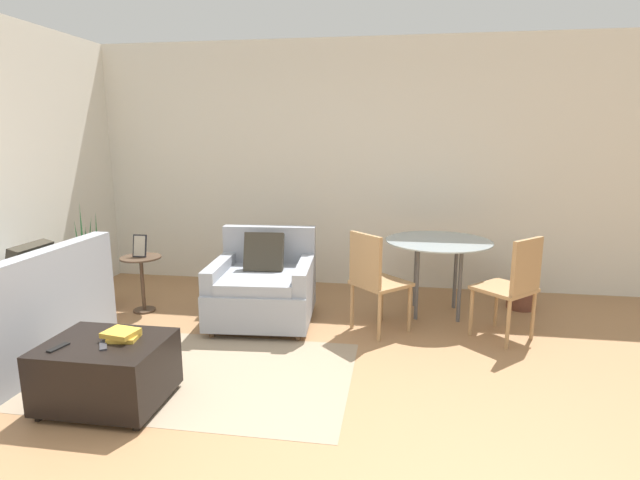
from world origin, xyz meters
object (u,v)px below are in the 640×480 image
at_px(potted_plant, 91,288).
at_px(dining_table, 438,250).
at_px(armchair, 263,287).
at_px(ottoman, 107,370).
at_px(potted_plant_small, 522,292).
at_px(tv_remote_primary, 103,346).
at_px(side_table, 142,273).
at_px(picture_frame, 140,246).
at_px(book_stack, 122,335).
at_px(tv_remote_secondary, 58,347).
at_px(dining_chair_near_right, 514,282).
at_px(dining_chair_near_left, 374,276).

distance_m(potted_plant, dining_table, 3.44).
relative_size(armchair, ottoman, 1.34).
relative_size(armchair, potted_plant_small, 1.46).
xyz_separation_m(tv_remote_primary, side_table, (-0.69, 1.74, -0.05)).
relative_size(armchair, picture_frame, 4.61).
relative_size(book_stack, side_table, 0.41).
relative_size(side_table, dining_table, 0.55).
height_order(tv_remote_secondary, picture_frame, picture_frame).
bearing_deg(ottoman, dining_table, 43.15).
bearing_deg(tv_remote_primary, dining_chair_near_right, 29.42).
distance_m(picture_frame, potted_plant_small, 3.81).
relative_size(tv_remote_secondary, potted_plant, 0.14).
bearing_deg(tv_remote_primary, picture_frame, 111.52).
bearing_deg(potted_plant, ottoman, -53.96).
relative_size(ottoman, picture_frame, 3.43).
distance_m(picture_frame, dining_chair_near_left, 2.29).
height_order(dining_table, dining_chair_near_left, dining_chair_near_left).
bearing_deg(armchair, dining_chair_near_left, -7.13).
relative_size(ottoman, potted_plant_small, 1.09).
height_order(armchair, tv_remote_secondary, armchair).
bearing_deg(dining_chair_near_left, dining_table, 45.00).
xyz_separation_m(tv_remote_secondary, side_table, (-0.43, 1.81, -0.05)).
bearing_deg(ottoman, dining_chair_near_right, 28.06).
relative_size(dining_table, potted_plant_small, 1.47).
bearing_deg(side_table, dining_chair_near_left, -4.76).
bearing_deg(dining_chair_near_left, ottoman, -137.55).
distance_m(tv_remote_secondary, potted_plant, 2.01).
xyz_separation_m(side_table, picture_frame, (0.00, 0.00, 0.28)).
xyz_separation_m(side_table, dining_chair_near_right, (3.44, -0.19, 0.13)).
bearing_deg(book_stack, potted_plant_small, 37.70).
bearing_deg(dining_table, tv_remote_primary, -135.50).
distance_m(side_table, potted_plant_small, 3.79).
bearing_deg(dining_chair_near_right, tv_remote_primary, -150.58).
distance_m(tv_remote_primary, potted_plant, 2.09).
height_order(tv_remote_secondary, potted_plant_small, potted_plant_small).
xyz_separation_m(tv_remote_secondary, potted_plant, (-0.96, 1.76, -0.21)).
xyz_separation_m(book_stack, potted_plant_small, (2.97, 2.30, -0.29)).
bearing_deg(ottoman, picture_frame, 111.30).
distance_m(tv_remote_secondary, side_table, 1.86).
height_order(ottoman, side_table, side_table).
bearing_deg(potted_plant_small, side_table, -169.67).
bearing_deg(picture_frame, book_stack, -65.29).
distance_m(book_stack, tv_remote_secondary, 0.37).
height_order(potted_plant, dining_chair_near_right, potted_plant).
distance_m(ottoman, book_stack, 0.25).
xyz_separation_m(potted_plant, dining_table, (3.39, 0.44, 0.41)).
xyz_separation_m(side_table, dining_chair_near_left, (2.27, -0.19, 0.13)).
relative_size(tv_remote_secondary, picture_frame, 0.69).
height_order(tv_remote_secondary, dining_chair_near_left, dining_chair_near_left).
xyz_separation_m(armchair, potted_plant, (-1.77, 0.01, -0.10)).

